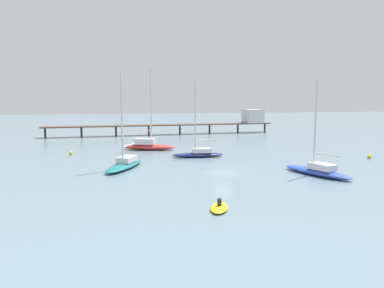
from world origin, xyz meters
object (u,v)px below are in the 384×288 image
object	(u,v)px
sailboat_navy	(198,153)
sailboat_blue	(318,170)
pier	(214,120)
dinghy_yellow	(219,207)
mooring_buoy_near	(71,153)
sailboat_red	(148,145)
mooring_buoy_mid	(369,157)
sailboat_teal	(125,163)

from	to	relation	value
sailboat_navy	sailboat_blue	size ratio (longest dim) A/B	1.06
pier	dinghy_yellow	bearing A→B (deg)	-106.37
sailboat_blue	dinghy_yellow	size ratio (longest dim) A/B	3.29
dinghy_yellow	mooring_buoy_near	bearing A→B (deg)	114.63
sailboat_red	sailboat_blue	distance (m)	32.04
sailboat_red	mooring_buoy_mid	world-z (taller)	sailboat_red
pier	sailboat_navy	size ratio (longest dim) A/B	5.03
dinghy_yellow	pier	bearing A→B (deg)	73.63
sailboat_navy	pier	bearing A→B (deg)	69.66
sailboat_red	dinghy_yellow	distance (m)	36.76
mooring_buoy_near	sailboat_teal	bearing A→B (deg)	-58.27
sailboat_navy	sailboat_red	xyz separation A→B (m)	(-7.09, 10.06, 0.22)
sailboat_red	dinghy_yellow	size ratio (longest dim) A/B	4.34
dinghy_yellow	mooring_buoy_near	size ratio (longest dim) A/B	5.59
pier	sailboat_red	bearing A→B (deg)	-127.10
pier	sailboat_blue	size ratio (longest dim) A/B	5.35
mooring_buoy_near	sailboat_red	bearing A→B (deg)	12.41
sailboat_red	sailboat_teal	world-z (taller)	sailboat_red
sailboat_red	sailboat_teal	distance (m)	17.30
sailboat_blue	mooring_buoy_near	distance (m)	39.17
sailboat_red	pier	bearing A→B (deg)	52.90
mooring_buoy_near	sailboat_navy	bearing A→B (deg)	-19.30
pier	mooring_buoy_mid	distance (m)	47.25
pier	mooring_buoy_near	bearing A→B (deg)	-138.09
mooring_buoy_mid	dinghy_yellow	bearing A→B (deg)	-148.17
sailboat_red	mooring_buoy_mid	xyz separation A→B (m)	(32.92, -17.61, -0.59)
pier	sailboat_blue	distance (m)	54.73
sailboat_navy	dinghy_yellow	bearing A→B (deg)	-100.41
sailboat_teal	sailboat_blue	bearing A→B (deg)	-23.51
mooring_buoy_near	mooring_buoy_mid	distance (m)	48.49
sailboat_teal	sailboat_blue	distance (m)	24.86
sailboat_navy	sailboat_blue	distance (m)	19.74
sailboat_teal	mooring_buoy_mid	bearing A→B (deg)	-1.53
sailboat_teal	dinghy_yellow	bearing A→B (deg)	-70.73
sailboat_teal	dinghy_yellow	xyz separation A→B (m)	(7.02, -20.08, -0.50)
sailboat_blue	dinghy_yellow	xyz separation A→B (m)	(-15.78, -10.17, -0.48)
pier	sailboat_navy	bearing A→B (deg)	-110.34
sailboat_navy	dinghy_yellow	world-z (taller)	sailboat_navy
sailboat_red	sailboat_teal	size ratio (longest dim) A/B	1.16
pier	sailboat_teal	distance (m)	51.76
pier	dinghy_yellow	world-z (taller)	pier
sailboat_navy	sailboat_blue	xyz separation A→B (m)	(10.88, -16.46, -0.01)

